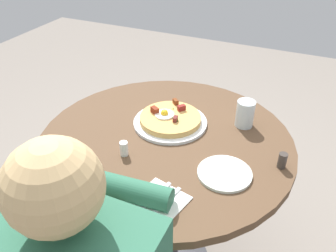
{
  "coord_description": "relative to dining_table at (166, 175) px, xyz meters",
  "views": [
    {
      "loc": [
        -0.43,
        0.93,
        1.48
      ],
      "look_at": [
        0.01,
        -0.05,
        0.77
      ],
      "focal_mm": 37.38,
      "sensor_mm": 36.0,
      "label": 1
    }
  ],
  "objects": [
    {
      "name": "breakfast_pizza",
      "position": [
        0.02,
        -0.09,
        0.2
      ],
      "size": [
        0.23,
        0.23,
        0.05
      ],
      "color": "tan",
      "rests_on": "pizza_plate"
    },
    {
      "name": "knife",
      "position": [
        -0.13,
        0.31,
        0.18
      ],
      "size": [
        0.05,
        0.18,
        0.0
      ],
      "primitive_type": "cube",
      "rotation": [
        0.0,
        0.0,
        1.34
      ],
      "color": "silver",
      "rests_on": "napkin"
    },
    {
      "name": "salt_shaker",
      "position": [
        0.09,
        0.15,
        0.2
      ],
      "size": [
        0.03,
        0.03,
        0.05
      ],
      "primitive_type": "cylinder",
      "color": "white",
      "rests_on": "dining_table"
    },
    {
      "name": "napkin",
      "position": [
        -0.11,
        0.31,
        0.18
      ],
      "size": [
        0.17,
        0.2,
        0.0
      ],
      "primitive_type": "cube",
      "rotation": [
        0.0,
        0.0,
        1.34
      ],
      "color": "white",
      "rests_on": "dining_table"
    },
    {
      "name": "water_glass",
      "position": [
        -0.24,
        -0.2,
        0.23
      ],
      "size": [
        0.07,
        0.07,
        0.1
      ],
      "primitive_type": "cylinder",
      "color": "silver",
      "rests_on": "dining_table"
    },
    {
      "name": "pizza_plate",
      "position": [
        0.02,
        -0.09,
        0.18
      ],
      "size": [
        0.28,
        0.28,
        0.01
      ],
      "primitive_type": "cylinder",
      "color": "white",
      "rests_on": "dining_table"
    },
    {
      "name": "fork",
      "position": [
        -0.09,
        0.3,
        0.18
      ],
      "size": [
        0.05,
        0.18,
        0.0
      ],
      "primitive_type": "cube",
      "rotation": [
        0.0,
        0.0,
        1.34
      ],
      "color": "silver",
      "rests_on": "napkin"
    },
    {
      "name": "bread_plate",
      "position": [
        -0.25,
        0.1,
        0.18
      ],
      "size": [
        0.17,
        0.17,
        0.01
      ],
      "primitive_type": "cylinder",
      "color": "silver",
      "rests_on": "dining_table"
    },
    {
      "name": "pepper_shaker",
      "position": [
        -0.41,
        -0.01,
        0.2
      ],
      "size": [
        0.03,
        0.03,
        0.05
      ],
      "primitive_type": "cylinder",
      "color": "#3F3833",
      "rests_on": "dining_table"
    },
    {
      "name": "dining_table",
      "position": [
        0.0,
        0.0,
        0.0
      ],
      "size": [
        0.92,
        0.92,
        0.75
      ],
      "color": "brown",
      "rests_on": "ground_plane"
    }
  ]
}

